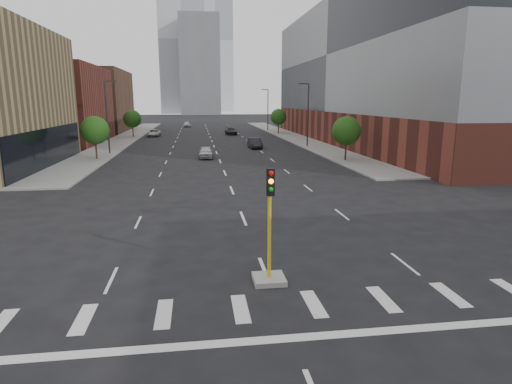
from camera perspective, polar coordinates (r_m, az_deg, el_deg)
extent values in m
cube|color=gray|center=(81.23, -16.83, 6.95)|extent=(5.00, 92.00, 0.15)
cube|color=gray|center=(82.19, 4.48, 7.48)|extent=(5.00, 92.00, 0.15)
cube|color=brown|center=(76.19, -27.51, 10.26)|extent=(20.00, 22.00, 12.00)
cube|color=brown|center=(101.11, -22.66, 11.12)|extent=(20.00, 24.00, 13.00)
cube|color=brown|center=(73.52, 18.15, 8.26)|extent=(24.00, 70.00, 5.00)
cube|color=slate|center=(73.70, 18.74, 16.81)|extent=(24.00, 70.00, 17.00)
cube|color=#B2B7BC|center=(227.82, -9.80, 19.15)|extent=(22.00, 22.00, 70.00)
cube|color=#B2B7BC|center=(268.36, -5.51, 19.26)|extent=(20.00, 20.00, 80.00)
cube|color=slate|center=(206.58, -7.51, 16.33)|extent=(18.00, 18.00, 44.00)
cube|color=#999993|center=(16.63, 1.75, -11.53)|extent=(1.20, 1.20, 0.20)
cylinder|color=gold|center=(16.02, 1.79, -5.96)|extent=(0.14, 0.14, 3.20)
cube|color=black|center=(15.32, 1.95, 1.32)|extent=(0.28, 0.18, 1.00)
sphere|color=red|center=(15.16, 2.03, 2.54)|extent=(0.18, 0.18, 0.18)
sphere|color=orange|center=(15.21, 2.02, 1.43)|extent=(0.18, 0.18, 0.18)
sphere|color=#0C7F19|center=(15.27, 2.01, 0.33)|extent=(0.18, 0.18, 0.18)
cylinder|color=#2D2D30|center=(63.13, 6.93, 10.04)|extent=(0.20, 0.20, 9.00)
cube|color=#2D2D30|center=(62.93, 6.32, 14.15)|extent=(1.40, 0.22, 0.15)
cylinder|color=#2D2D30|center=(97.37, 1.60, 10.85)|extent=(0.20, 0.20, 9.00)
cube|color=#2D2D30|center=(97.23, 1.13, 13.51)|extent=(1.40, 0.22, 0.15)
cylinder|color=#2D2D30|center=(57.10, -19.21, 9.24)|extent=(0.20, 0.20, 9.00)
cube|color=#2D2D30|center=(56.95, -18.72, 13.81)|extent=(1.40, 0.22, 0.15)
cylinder|color=#382619|center=(52.58, -20.51, 5.14)|extent=(0.20, 0.20, 1.75)
sphere|color=#164312|center=(52.37, -20.71, 7.72)|extent=(3.20, 3.20, 3.20)
cylinder|color=#382619|center=(82.00, -16.07, 7.70)|extent=(0.20, 0.20, 1.75)
sphere|color=#164312|center=(81.87, -16.17, 9.36)|extent=(3.20, 3.20, 3.20)
cylinder|color=#382619|center=(49.24, 11.86, 5.22)|extent=(0.20, 0.20, 1.75)
sphere|color=#164312|center=(49.02, 11.98, 7.98)|extent=(3.20, 3.20, 3.20)
cylinder|color=#382619|center=(87.78, 3.00, 8.42)|extent=(0.20, 0.20, 1.75)
sphere|color=#164312|center=(87.65, 3.02, 9.97)|extent=(3.20, 3.20, 3.20)
imported|color=#B7B6BC|center=(51.27, -6.70, 5.30)|extent=(1.79, 4.17, 1.40)
imported|color=black|center=(61.35, -0.15, 6.55)|extent=(1.72, 4.55, 1.48)
imported|color=#B6B6B6|center=(83.52, -13.48, 7.67)|extent=(2.34, 4.84, 1.33)
imported|color=black|center=(85.62, -3.35, 8.10)|extent=(2.28, 4.92, 1.39)
imported|color=silver|center=(111.09, -9.17, 8.91)|extent=(1.77, 4.11, 1.38)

